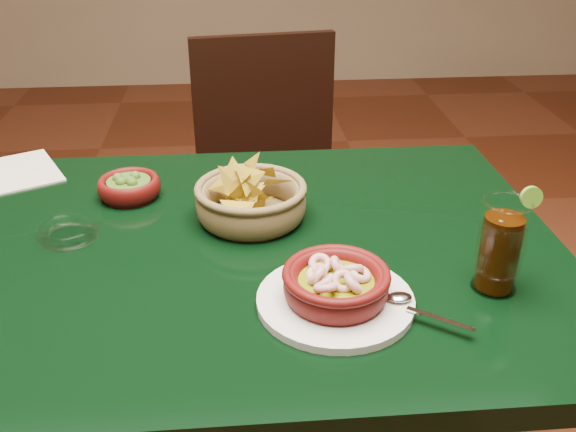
{
  "coord_description": "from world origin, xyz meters",
  "views": [
    {
      "loc": [
        0.06,
        -0.93,
        1.3
      ],
      "look_at": [
        0.14,
        -0.02,
        0.81
      ],
      "focal_mm": 40.0,
      "sensor_mm": 36.0,
      "label": 1
    }
  ],
  "objects": [
    {
      "name": "dining_chair",
      "position": [
        0.16,
        0.71,
        0.5
      ],
      "size": [
        0.48,
        0.48,
        0.91
      ],
      "color": "black",
      "rests_on": "ground"
    },
    {
      "name": "glass_ashtray",
      "position": [
        -0.23,
        0.04,
        0.76
      ],
      "size": [
        0.11,
        0.11,
        0.03
      ],
      "color": "white",
      "rests_on": "dining_table"
    },
    {
      "name": "cola_drink",
      "position": [
        0.44,
        -0.16,
        0.82
      ],
      "size": [
        0.14,
        0.14,
        0.17
      ],
      "color": "white",
      "rests_on": "dining_table"
    },
    {
      "name": "shrimp_plate",
      "position": [
        0.19,
        -0.18,
        0.78
      ],
      "size": [
        0.29,
        0.23,
        0.07
      ],
      "color": "silver",
      "rests_on": "dining_table"
    },
    {
      "name": "guacamole_ramekin",
      "position": [
        -0.14,
        0.19,
        0.77
      ],
      "size": [
        0.14,
        0.14,
        0.05
      ],
      "color": "#480909",
      "rests_on": "dining_table"
    },
    {
      "name": "dining_table",
      "position": [
        0.0,
        0.0,
        0.65
      ],
      "size": [
        1.2,
        0.8,
        0.75
      ],
      "color": "black",
      "rests_on": "ground"
    },
    {
      "name": "chip_basket",
      "position": [
        0.08,
        0.09,
        0.79
      ],
      "size": [
        0.23,
        0.23,
        0.15
      ],
      "color": "olive",
      "rests_on": "dining_table"
    },
    {
      "name": "paper_menu",
      "position": [
        -0.39,
        0.33,
        0.75
      ],
      "size": [
        0.21,
        0.23,
        0.0
      ],
      "color": "beige",
      "rests_on": "dining_table"
    }
  ]
}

